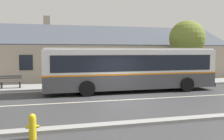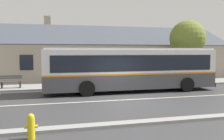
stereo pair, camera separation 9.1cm
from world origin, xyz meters
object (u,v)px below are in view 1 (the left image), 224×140
object	(u,v)px
street_tree_primary	(187,38)
bus_stop_sign	(199,65)
transit_bus	(131,68)
fire_hydrant	(32,126)
bench_by_building	(11,82)

from	to	relation	value
street_tree_primary	bus_stop_sign	xyz separation A→B (m)	(-0.08, -2.03, -2.35)
transit_bus	bus_stop_sign	distance (m)	7.16
bus_stop_sign	transit_bus	bearing A→B (deg)	-163.00
transit_bus	fire_hydrant	bearing A→B (deg)	-126.68
transit_bus	bench_by_building	xyz separation A→B (m)	(-8.22, 2.68, -1.08)
transit_bus	bench_by_building	distance (m)	8.71
fire_hydrant	bus_stop_sign	bearing A→B (deg)	38.59
fire_hydrant	bus_stop_sign	xyz separation A→B (m)	(13.03, 10.39, 1.21)
bench_by_building	bus_stop_sign	xyz separation A→B (m)	(15.06, -0.59, 1.08)
transit_bus	bus_stop_sign	size ratio (longest dim) A/B	5.02
bench_by_building	bus_stop_sign	distance (m)	15.11
street_tree_primary	bench_by_building	bearing A→B (deg)	-174.56
street_tree_primary	bus_stop_sign	bearing A→B (deg)	-92.26
street_tree_primary	fire_hydrant	xyz separation A→B (m)	(-13.11, -12.42, -3.57)
street_tree_primary	transit_bus	bearing A→B (deg)	-149.24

